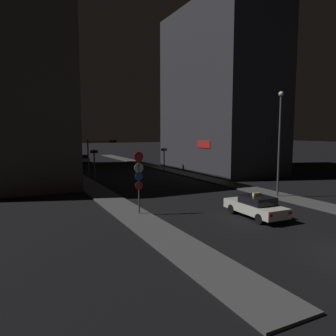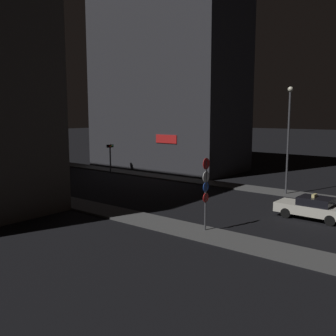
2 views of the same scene
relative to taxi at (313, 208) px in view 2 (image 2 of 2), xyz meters
name	(u,v)px [view 2 (image 2 of 2)]	position (x,y,z in m)	size (l,w,h in m)	color
sidewalk_left	(9,188)	(-6.94, 24.30, -0.67)	(2.30, 67.72, 0.12)	#4C4C4C
sidewalk_right	(118,171)	(6.43, 24.30, -0.67)	(2.30, 67.72, 0.12)	#4C4C4C
building_facade_right	(167,77)	(12.20, 21.60, 10.29)	(9.33, 18.14, 22.04)	#333338
taxi	(313,208)	(0.00, 0.00, 0.00)	(1.89, 4.49, 1.62)	silver
traffic_light_overhead	(43,150)	(-4.11, 23.09, 2.61)	(3.60, 0.42, 4.57)	#47474C
traffic_light_left_kerb	(49,163)	(-5.54, 20.02, 1.82)	(0.80, 0.42, 3.54)	#47474C
traffic_light_right_kerb	(110,152)	(5.03, 24.00, 1.67)	(0.80, 0.42, 3.32)	#47474C
sign_pole_left	(206,187)	(-6.51, 3.83, 1.82)	(0.64, 0.10, 4.08)	#47474C
street_lamp_near_block	(289,130)	(5.97, 4.08, 4.61)	(0.42, 0.42, 8.62)	#47474C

